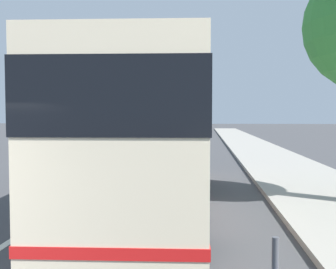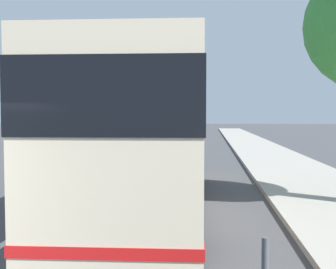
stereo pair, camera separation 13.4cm
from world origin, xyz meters
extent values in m
cube|color=#9E998E|center=(10.00, -7.09, 0.07)|extent=(110.00, 3.60, 0.14)
cube|color=silver|center=(10.00, 0.00, 0.00)|extent=(110.00, 0.16, 0.01)
cube|color=beige|center=(7.34, -2.11, 1.92)|extent=(11.03, 3.04, 3.15)
cube|color=black|center=(7.34, -2.11, 2.56)|extent=(11.07, 3.08, 1.02)
cube|color=red|center=(7.34, -2.11, 0.60)|extent=(11.06, 3.07, 0.16)
cylinder|color=black|center=(10.77, -0.79, 0.50)|extent=(1.01, 0.35, 1.00)
cylinder|color=black|center=(10.88, -3.09, 0.50)|extent=(1.01, 0.35, 1.00)
cylinder|color=black|center=(3.79, -1.14, 0.50)|extent=(1.01, 0.35, 1.00)
cylinder|color=black|center=(3.91, -3.44, 0.50)|extent=(1.01, 0.35, 1.00)
cube|color=red|center=(20.81, 2.56, 0.58)|extent=(4.04, 2.08, 0.80)
cube|color=black|center=(20.72, 2.56, 1.26)|extent=(2.21, 1.84, 0.56)
cylinder|color=black|center=(19.46, 1.76, 0.32)|extent=(0.65, 0.25, 0.64)
cylinder|color=black|center=(19.55, 3.48, 0.32)|extent=(0.65, 0.25, 0.64)
cylinder|color=black|center=(22.06, 1.63, 0.32)|extent=(0.65, 0.25, 0.64)
cylinder|color=black|center=(22.15, 3.35, 0.32)|extent=(0.65, 0.25, 0.64)
cube|color=#2D7238|center=(41.75, 2.23, 0.56)|extent=(4.17, 1.74, 0.77)
cube|color=black|center=(41.87, 2.23, 1.17)|extent=(2.03, 1.60, 0.45)
cylinder|color=black|center=(40.37, 1.45, 0.32)|extent=(0.64, 0.22, 0.64)
cylinder|color=black|center=(40.38, 3.02, 0.32)|extent=(0.64, 0.22, 0.64)
cylinder|color=black|center=(43.12, 1.45, 0.32)|extent=(0.64, 0.22, 0.64)
cylinder|color=black|center=(43.12, 3.02, 0.32)|extent=(0.64, 0.22, 0.64)
camera|label=1|loc=(-2.83, -3.56, 2.32)|focal=41.91mm
camera|label=2|loc=(-2.81, -3.69, 2.32)|focal=41.91mm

